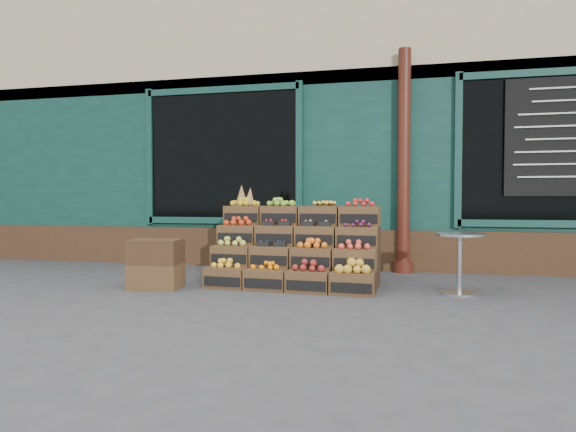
# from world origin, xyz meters

# --- Properties ---
(ground) EXTENTS (60.00, 60.00, 0.00)m
(ground) POSITION_xyz_m (0.00, 0.00, 0.00)
(ground) COLOR #38383A
(ground) RESTS_ON ground
(shop_facade) EXTENTS (12.00, 6.24, 4.80)m
(shop_facade) POSITION_xyz_m (0.00, 5.11, 2.40)
(shop_facade) COLOR #103730
(shop_facade) RESTS_ON ground
(crate_display) EXTENTS (2.04, 1.07, 1.25)m
(crate_display) POSITION_xyz_m (-0.11, 0.74, 0.39)
(crate_display) COLOR #4D351E
(crate_display) RESTS_ON ground
(spare_crates) EXTENTS (0.62, 0.46, 0.58)m
(spare_crates) POSITION_xyz_m (-1.67, 0.12, 0.29)
(spare_crates) COLOR #4D351E
(spare_crates) RESTS_ON ground
(bistro_table) EXTENTS (0.54, 0.54, 0.68)m
(bistro_table) POSITION_xyz_m (1.79, 0.53, 0.42)
(bistro_table) COLOR silver
(bistro_table) RESTS_ON ground
(shopkeeper) EXTENTS (0.67, 0.45, 1.79)m
(shopkeeper) POSITION_xyz_m (-1.12, 2.91, 0.90)
(shopkeeper) COLOR #1C631F
(shopkeeper) RESTS_ON ground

